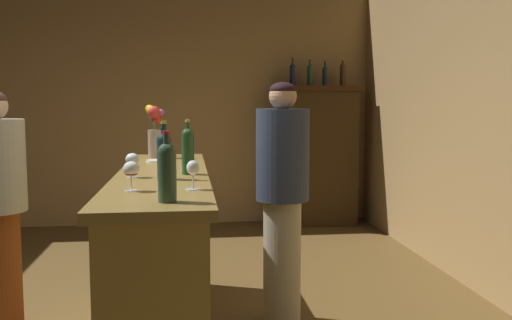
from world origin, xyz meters
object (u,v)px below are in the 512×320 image
(cheese_plate, at_px, (158,161))
(bartender, at_px, (282,193))
(flower_arrangement, at_px, (155,129))
(display_bottle_midleft, at_px, (310,74))
(wine_bottle_pinot, at_px, (188,149))
(bar_counter, at_px, (164,260))
(wine_glass_front, at_px, (193,169))
(wine_bottle_chardonnay, at_px, (164,153))
(display_bottle_midright, at_px, (343,73))
(wine_bottle_rose, at_px, (167,169))
(display_bottle_center, at_px, (325,75))
(display_bottle_left, at_px, (292,74))
(display_cabinet, at_px, (316,153))
(wine_glass_rear, at_px, (132,160))
(wine_glass_mid, at_px, (131,170))

(cheese_plate, height_order, bartender, bartender)
(flower_arrangement, bearing_deg, display_bottle_midleft, 54.38)
(wine_bottle_pinot, bearing_deg, bar_counter, 149.60)
(wine_glass_front, bearing_deg, display_bottle_midleft, 70.23)
(wine_bottle_chardonnay, relative_size, display_bottle_midleft, 0.95)
(display_bottle_midright, bearing_deg, wine_bottle_rose, -114.22)
(display_bottle_midleft, xyz_separation_m, display_bottle_center, (0.18, 0.00, -0.02))
(wine_bottle_rose, bearing_deg, display_bottle_left, 72.87)
(flower_arrangement, xyz_separation_m, display_bottle_left, (1.48, 2.36, 0.53))
(display_cabinet, bearing_deg, cheese_plate, -123.28)
(display_bottle_midleft, height_order, bartender, display_bottle_midleft)
(display_cabinet, bearing_deg, wine_glass_front, -110.86)
(bar_counter, distance_m, wine_bottle_rose, 1.21)
(display_bottle_midleft, relative_size, display_bottle_center, 1.10)
(wine_glass_rear, distance_m, display_bottle_midleft, 3.96)
(wine_bottle_chardonnay, distance_m, wine_glass_mid, 0.43)
(cheese_plate, xyz_separation_m, display_bottle_center, (1.83, 2.65, 0.73))
(wine_bottle_chardonnay, height_order, bartender, bartender)
(wine_bottle_chardonnay, distance_m, cheese_plate, 0.94)
(bar_counter, height_order, wine_bottle_pinot, wine_bottle_pinot)
(flower_arrangement, height_order, bartender, bartender)
(wine_glass_mid, height_order, display_bottle_center, display_bottle_center)
(wine_bottle_chardonnay, relative_size, cheese_plate, 1.82)
(flower_arrangement, distance_m, display_bottle_left, 2.84)
(wine_glass_mid, distance_m, display_bottle_center, 4.46)
(cheese_plate, height_order, display_bottle_center, display_bottle_center)
(wine_bottle_chardonnay, xyz_separation_m, wine_glass_front, (0.15, -0.39, -0.04))
(bar_counter, bearing_deg, wine_glass_mid, -99.27)
(display_bottle_midleft, bearing_deg, display_bottle_midright, 0.00)
(cheese_plate, xyz_separation_m, display_bottle_midright, (2.05, 2.65, 0.75))
(wine_bottle_chardonnay, height_order, display_bottle_midleft, display_bottle_midleft)
(bar_counter, height_order, wine_bottle_rose, wine_bottle_rose)
(flower_arrangement, height_order, display_bottle_midright, display_bottle_midright)
(cheese_plate, bearing_deg, wine_glass_mid, -92.54)
(wine_bottle_rose, xyz_separation_m, display_bottle_left, (1.33, 4.30, 0.61))
(wine_bottle_rose, bearing_deg, bartender, 61.45)
(wine_bottle_pinot, distance_m, bartender, 0.79)
(display_bottle_center, relative_size, display_bottle_midright, 0.92)
(wine_bottle_chardonnay, height_order, wine_glass_mid, wine_bottle_chardonnay)
(wine_bottle_rose, distance_m, wine_glass_mid, 0.36)
(wine_bottle_chardonnay, xyz_separation_m, display_bottle_midright, (1.97, 3.58, 0.62))
(display_bottle_left, distance_m, display_bottle_midright, 0.61)
(display_cabinet, relative_size, display_bottle_left, 4.97)
(flower_arrangement, distance_m, display_bottle_midright, 3.20)
(bar_counter, xyz_separation_m, display_bottle_center, (1.78, 3.29, 1.26))
(wine_bottle_chardonnay, bearing_deg, display_bottle_midright, 61.12)
(wine_bottle_chardonnay, distance_m, wine_glass_front, 0.42)
(display_bottle_center, bearing_deg, cheese_plate, -124.69)
(flower_arrangement, relative_size, display_bottle_left, 1.18)
(bar_counter, bearing_deg, wine_glass_front, -75.64)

